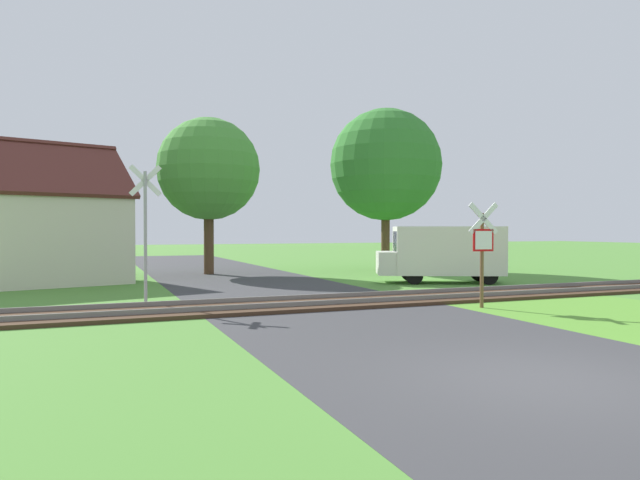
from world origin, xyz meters
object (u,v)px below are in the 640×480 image
mail_truck (443,252)px  house (35,235)px  tree_center (209,169)px  stop_sign_near (483,247)px  tree_right (386,165)px  crossing_sign_far (145,225)px

mail_truck → house: bearing=92.4°
house → tree_center: (7.30, 2.01, 3.08)m
house → stop_sign_near: bearing=-62.5°
stop_sign_near → tree_center: 15.68m
house → tree_right: bearing=-11.5°
tree_center → mail_truck: (7.79, -8.01, -3.75)m
tree_center → crossing_sign_far: bearing=-109.4°
stop_sign_near → tree_center: (-4.54, 14.63, 3.35)m
house → crossing_sign_far: bearing=-84.3°
house → mail_truck: 16.25m
stop_sign_near → mail_truck: size_ratio=0.54×
crossing_sign_far → tree_right: (12.93, 10.07, 3.27)m
tree_right → crossing_sign_far: bearing=-142.1°
house → tree_right: size_ratio=0.92×
stop_sign_near → tree_center: size_ratio=0.38×
stop_sign_near → tree_center: bearing=-64.9°
tree_right → tree_center: size_ratio=1.13×
tree_right → house: bearing=-175.8°
crossing_sign_far → tree_center: (3.84, 10.89, 2.76)m
tree_right → mail_truck: (-1.30, -7.19, -4.26)m
house → tree_right: tree_right is taller
stop_sign_near → house: house is taller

